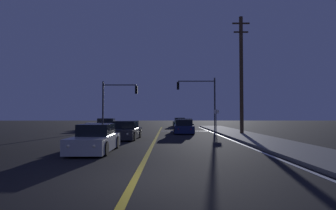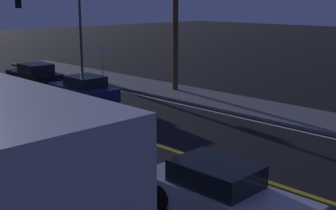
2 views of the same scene
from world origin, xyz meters
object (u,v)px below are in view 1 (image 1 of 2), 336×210
at_px(car_lead_oncoming_navy, 184,127).
at_px(traffic_signal_far_left, 116,98).
at_px(car_parked_curb_teal, 180,123).
at_px(traffic_signal_near_right, 202,95).
at_px(car_distant_tail_black, 185,125).
at_px(car_following_oncoming_silver, 96,140).
at_px(car_mid_block_white, 105,124).
at_px(utility_pole_right, 242,74).
at_px(street_sign_corner, 217,117).
at_px(car_side_waiting_charcoal, 126,131).

xyz_separation_m(car_lead_oncoming_navy, traffic_signal_far_left, (-7.45, 4.73, 3.15)).
height_order(car_parked_curb_teal, traffic_signal_near_right, traffic_signal_near_right).
xyz_separation_m(car_distant_tail_black, car_parked_curb_teal, (-0.24, 10.59, -0.00)).
bearing_deg(car_following_oncoming_silver, car_mid_block_white, -78.88).
bearing_deg(traffic_signal_far_left, utility_pole_right, -27.65).
distance_m(car_distant_tail_black, traffic_signal_near_right, 4.07).
distance_m(car_mid_block_white, traffic_signal_near_right, 12.77).
height_order(car_distant_tail_black, utility_pole_right, utility_pole_right).
height_order(car_following_oncoming_silver, traffic_signal_near_right, traffic_signal_near_right).
bearing_deg(car_distant_tail_black, utility_pole_right, -58.81).
relative_size(traffic_signal_near_right, utility_pole_right, 0.58).
xyz_separation_m(traffic_signal_far_left, street_sign_corner, (11.17, -1.40, -2.13)).
bearing_deg(street_sign_corner, car_following_oncoming_silver, -117.59).
bearing_deg(car_side_waiting_charcoal, car_lead_oncoming_navy, -123.91).
xyz_separation_m(car_mid_block_white, car_parked_curb_teal, (9.80, 8.14, -0.00)).
relative_size(car_side_waiting_charcoal, utility_pole_right, 0.42).
distance_m(car_lead_oncoming_navy, traffic_signal_far_left, 9.37).
relative_size(car_parked_curb_teal, street_sign_corner, 1.95).
xyz_separation_m(car_side_waiting_charcoal, traffic_signal_near_right, (7.10, 12.45, 3.57)).
xyz_separation_m(car_parked_curb_teal, street_sign_corner, (3.48, -13.49, 1.02)).
bearing_deg(car_distant_tail_black, car_mid_block_white, 167.60).
relative_size(car_distant_tail_black, traffic_signal_near_right, 0.72).
bearing_deg(traffic_signal_near_right, car_parked_curb_teal, -78.43).
bearing_deg(car_parked_curb_teal, traffic_signal_near_right, -81.03).
bearing_deg(traffic_signal_far_left, traffic_signal_near_right, 8.07).
relative_size(car_lead_oncoming_navy, utility_pole_right, 0.40).
distance_m(utility_pole_right, street_sign_corner, 6.64).
bearing_deg(car_lead_oncoming_navy, car_mid_block_white, 138.76).
bearing_deg(car_parked_curb_teal, car_lead_oncoming_navy, -93.42).
distance_m(car_side_waiting_charcoal, street_sign_corner, 12.82).
xyz_separation_m(car_distant_tail_black, traffic_signal_near_right, (1.95, -0.10, 3.57)).
height_order(car_parked_curb_teal, traffic_signal_far_left, traffic_signal_far_left).
distance_m(car_mid_block_white, utility_pole_right, 18.73).
relative_size(car_side_waiting_charcoal, traffic_signal_far_left, 0.80).
bearing_deg(street_sign_corner, car_mid_block_white, 158.08).
distance_m(car_parked_curb_teal, car_following_oncoming_silver, 30.77).
bearing_deg(car_distant_tail_black, car_following_oncoming_silver, -104.41).
bearing_deg(car_parked_curb_teal, car_following_oncoming_silver, -102.54).
bearing_deg(car_following_oncoming_silver, car_parked_curb_teal, -100.28).
xyz_separation_m(car_following_oncoming_silver, utility_pole_right, (10.19, 11.63, 4.93)).
height_order(car_following_oncoming_silver, utility_pole_right, utility_pole_right).
relative_size(car_distant_tail_black, car_parked_curb_teal, 0.96).
bearing_deg(utility_pole_right, traffic_signal_far_left, 152.35).
height_order(car_mid_block_white, car_parked_curb_teal, same).
distance_m(car_parked_curb_teal, utility_pole_right, 19.92).
relative_size(car_parked_curb_teal, traffic_signal_far_left, 0.83).
distance_m(car_parked_curb_teal, car_lead_oncoming_navy, 16.82).
bearing_deg(utility_pole_right, car_distant_tail_black, 119.89).
relative_size(car_mid_block_white, utility_pole_right, 0.41).
distance_m(car_mid_block_white, car_following_oncoming_silver, 22.62).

